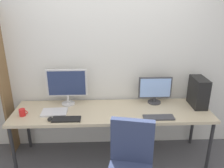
% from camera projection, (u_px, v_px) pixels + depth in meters
% --- Properties ---
extents(wall_back, '(4.96, 0.10, 2.60)m').
position_uv_depth(wall_back, '(111.00, 61.00, 3.13)').
color(wall_back, silver).
rests_on(wall_back, ground_plane).
extents(desk, '(2.56, 0.68, 0.74)m').
position_uv_depth(desk, '(112.00, 114.00, 2.95)').
color(desk, tan).
rests_on(desk, ground_plane).
extents(monitor_left, '(0.54, 0.18, 0.50)m').
position_uv_depth(monitor_left, '(67.00, 85.00, 3.01)').
color(monitor_left, silver).
rests_on(monitor_left, desk).
extents(monitor_right, '(0.46, 0.18, 0.38)m').
position_uv_depth(monitor_right, '(155.00, 89.00, 3.08)').
color(monitor_right, '#38383D').
rests_on(monitor_right, desk).
extents(pc_tower, '(0.17, 0.34, 0.40)m').
position_uv_depth(pc_tower, '(198.00, 92.00, 3.00)').
color(pc_tower, black).
rests_on(pc_tower, desk).
extents(keyboard_left, '(0.34, 0.13, 0.02)m').
position_uv_depth(keyboard_left, '(66.00, 119.00, 2.69)').
color(keyboard_left, black).
rests_on(keyboard_left, desk).
extents(keyboard_right, '(0.37, 0.13, 0.02)m').
position_uv_depth(keyboard_right, '(159.00, 117.00, 2.73)').
color(keyboard_right, '#38383D').
rests_on(keyboard_right, desk).
extents(computer_mouse, '(0.06, 0.10, 0.03)m').
position_uv_depth(computer_mouse, '(50.00, 119.00, 2.69)').
color(computer_mouse, black).
rests_on(computer_mouse, desk).
extents(laptop_closed, '(0.33, 0.23, 0.02)m').
position_uv_depth(laptop_closed, '(54.00, 112.00, 2.86)').
color(laptop_closed, silver).
rests_on(laptop_closed, desk).
extents(coffee_mug, '(0.11, 0.08, 0.09)m').
position_uv_depth(coffee_mug, '(22.00, 112.00, 2.78)').
color(coffee_mug, red).
rests_on(coffee_mug, desk).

